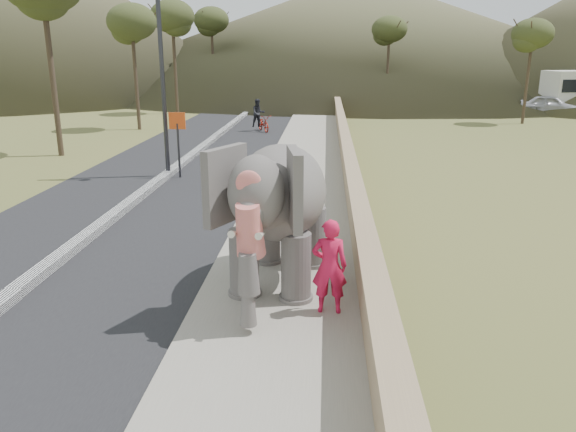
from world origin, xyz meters
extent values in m
plane|color=olive|center=(0.00, 0.00, 0.00)|extent=(160.00, 160.00, 0.00)
cube|color=black|center=(-5.00, 10.00, 0.01)|extent=(7.00, 120.00, 0.03)
cube|color=black|center=(-5.00, 10.00, 0.11)|extent=(0.35, 120.00, 0.22)
cube|color=#9E9687|center=(0.00, 10.00, 0.07)|extent=(3.00, 120.00, 0.15)
cube|color=tan|center=(1.65, 10.00, 0.55)|extent=(0.30, 120.00, 1.10)
cylinder|color=#2B2B30|center=(-5.00, 11.20, 4.00)|extent=(0.16, 0.16, 8.00)
cylinder|color=#2D2D33|center=(-4.50, 10.98, 1.00)|extent=(0.08, 0.08, 2.00)
cube|color=#EB5016|center=(-4.50, 10.98, 2.10)|extent=(0.60, 0.05, 0.60)
imported|color=silver|center=(17.12, 33.39, 0.72)|extent=(4.55, 3.30, 1.44)
cone|color=brown|center=(5.00, 70.00, 7.00)|extent=(80.00, 80.00, 14.00)
imported|color=#D21641|center=(0.95, -0.02, 0.99)|extent=(0.61, 0.40, 1.68)
imported|color=maroon|center=(-2.75, 23.43, 0.48)|extent=(1.29, 1.92, 0.96)
imported|color=black|center=(-3.06, 23.43, 1.06)|extent=(0.96, 0.87, 1.61)
camera|label=1|loc=(0.84, -8.99, 4.53)|focal=35.00mm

